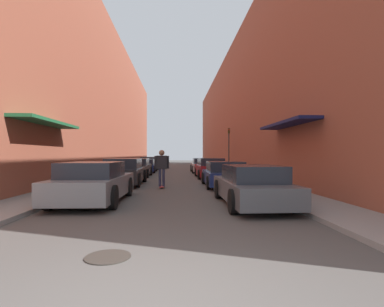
{
  "coord_description": "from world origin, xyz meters",
  "views": [
    {
      "loc": [
        0.26,
        -2.9,
        1.58
      ],
      "look_at": [
        1.0,
        11.08,
        1.64
      ],
      "focal_mm": 28.0,
      "sensor_mm": 36.0,
      "label": 1
    }
  ],
  "objects": [
    {
      "name": "parked_car_right_1",
      "position": [
        2.65,
        11.91,
        0.6
      ],
      "size": [
        2.01,
        4.36,
        1.25
      ],
      "color": "navy",
      "rests_on": "ground"
    },
    {
      "name": "parked_car_left_0",
      "position": [
        -2.47,
        7.19,
        0.66
      ],
      "size": [
        2.03,
        4.58,
        1.34
      ],
      "color": "gray",
      "rests_on": "ground"
    },
    {
      "name": "parked_car_left_1",
      "position": [
        -2.48,
        13.07,
        0.67
      ],
      "size": [
        1.98,
        4.8,
        1.38
      ],
      "color": "#232326",
      "rests_on": "ground"
    },
    {
      "name": "skateboarder",
      "position": [
        -0.43,
        11.38,
        1.12
      ],
      "size": [
        0.69,
        0.78,
        1.81
      ],
      "color": "#B2231E",
      "rests_on": "ground"
    },
    {
      "name": "parked_car_right_3",
      "position": [
        2.57,
        23.68,
        0.62
      ],
      "size": [
        1.94,
        4.8,
        1.28
      ],
      "color": "#B7B7BC",
      "rests_on": "ground"
    },
    {
      "name": "curb_strip_right",
      "position": [
        4.5,
        27.52,
        0.06
      ],
      "size": [
        1.8,
        55.04,
        0.12
      ],
      "color": "gray",
      "rests_on": "ground"
    },
    {
      "name": "traffic_light",
      "position": [
        4.88,
        23.19,
        2.45
      ],
      "size": [
        0.16,
        0.22,
        3.8
      ],
      "color": "#2D2D2D",
      "rests_on": "curb_strip_right"
    },
    {
      "name": "parked_car_left_3",
      "position": [
        -2.58,
        24.08,
        0.59
      ],
      "size": [
        2.08,
        4.63,
        1.2
      ],
      "color": "navy",
      "rests_on": "ground"
    },
    {
      "name": "parked_car_left_5",
      "position": [
        -2.44,
        35.97,
        0.61
      ],
      "size": [
        1.92,
        4.51,
        1.25
      ],
      "color": "navy",
      "rests_on": "ground"
    },
    {
      "name": "curb_strip_left",
      "position": [
        -4.5,
        27.52,
        0.06
      ],
      "size": [
        1.8,
        55.04,
        0.12
      ],
      "color": "gray",
      "rests_on": "ground"
    },
    {
      "name": "parked_car_right_2",
      "position": [
        2.59,
        17.52,
        0.65
      ],
      "size": [
        1.92,
        4.78,
        1.36
      ],
      "color": "maroon",
      "rests_on": "ground"
    },
    {
      "name": "parked_car_left_2",
      "position": [
        -2.55,
        18.9,
        0.64
      ],
      "size": [
        1.86,
        4.48,
        1.32
      ],
      "color": "#232326",
      "rests_on": "ground"
    },
    {
      "name": "parked_car_right_0",
      "position": [
        2.62,
        6.38,
        0.61
      ],
      "size": [
        1.89,
        4.64,
        1.25
      ],
      "color": "#515459",
      "rests_on": "ground"
    },
    {
      "name": "building_row_left",
      "position": [
        -7.4,
        27.52,
        6.67
      ],
      "size": [
        4.9,
        55.04,
        13.33
      ],
      "color": "brown",
      "rests_on": "ground"
    },
    {
      "name": "parked_car_left_4",
      "position": [
        -2.64,
        30.04,
        0.64
      ],
      "size": [
        2.06,
        4.25,
        1.35
      ],
      "color": "maroon",
      "rests_on": "ground"
    },
    {
      "name": "building_row_right",
      "position": [
        7.4,
        27.52,
        5.94
      ],
      "size": [
        4.9,
        55.04,
        11.88
      ],
      "color": "brown",
      "rests_on": "ground"
    },
    {
      "name": "ground",
      "position": [
        0.0,
        22.02,
        0.0
      ],
      "size": [
        121.1,
        121.1,
        0.0
      ],
      "primitive_type": "plane",
      "color": "#4C4947"
    },
    {
      "name": "manhole_cover",
      "position": [
        -0.79,
        1.77,
        0.01
      ],
      "size": [
        0.7,
        0.7,
        0.02
      ],
      "color": "#332D28",
      "rests_on": "ground"
    }
  ]
}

